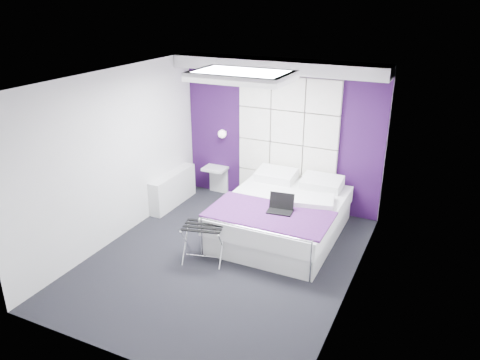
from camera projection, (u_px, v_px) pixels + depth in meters
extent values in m
plane|color=black|center=(224.00, 259.00, 6.77)|extent=(4.40, 4.40, 0.00)
plane|color=white|center=(221.00, 78.00, 5.80)|extent=(4.40, 4.40, 0.00)
plane|color=silver|center=(280.00, 134.00, 8.13)|extent=(3.60, 0.00, 3.60)
plane|color=silver|center=(116.00, 157.00, 7.00)|extent=(0.00, 4.40, 4.40)
plane|color=silver|center=(356.00, 199.00, 5.57)|extent=(0.00, 4.40, 4.40)
cube|color=#2F0F41|center=(280.00, 134.00, 8.12)|extent=(3.58, 0.02, 2.58)
cube|color=silver|center=(277.00, 66.00, 7.47)|extent=(3.58, 0.50, 0.20)
sphere|color=white|center=(223.00, 133.00, 8.46)|extent=(0.15, 0.15, 0.15)
cube|color=silver|center=(173.00, 189.00, 8.42)|extent=(0.22, 1.20, 0.60)
cube|color=silver|center=(281.00, 226.00, 7.39)|extent=(1.70, 2.12, 0.32)
cube|color=white|center=(282.00, 209.00, 7.28)|extent=(1.74, 2.16, 0.27)
cube|color=#441653|center=(269.00, 214.00, 6.78)|extent=(1.80, 0.95, 0.03)
cube|color=silver|center=(215.00, 169.00, 8.75)|extent=(0.43, 0.33, 0.05)
cube|color=black|center=(203.00, 226.00, 6.55)|extent=(0.56, 0.41, 0.01)
cube|color=black|center=(280.00, 211.00, 6.82)|extent=(0.36, 0.25, 0.02)
cube|color=black|center=(283.00, 200.00, 6.88)|extent=(0.36, 0.01, 0.24)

